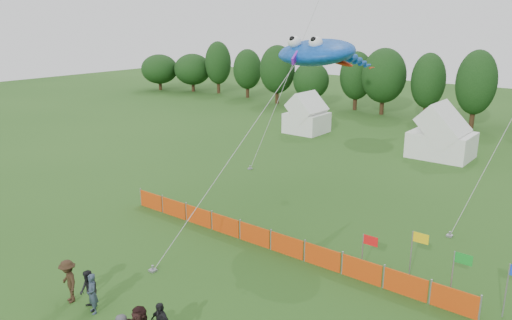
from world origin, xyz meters
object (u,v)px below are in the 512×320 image
Objects in this scene: spectator_a at (92,294)px; spectator_b at (89,291)px; tent_right at (442,137)px; stingray_kite at (320,52)px; tent_left at (307,116)px; barrier_fence at (270,240)px; spectator_c at (68,281)px.

spectator_b is at bearing -169.35° from spectator_a.
tent_right is at bearing 99.50° from spectator_b.
stingray_kite reaches higher than spectator_b.
barrier_fence is (12.94, -23.61, -1.15)m from tent_left.
barrier_fence is 1.11× the size of stingray_kite.
stingray_kite reaches higher than spectator_a.
stingray_kite is (11.86, -17.63, 7.69)m from tent_left.
tent_left is 2.19× the size of spectator_b.
tent_left is at bearing 121.87° from spectator_c.
tent_right is 2.90× the size of spectator_b.
tent_left is 13.88m from tent_right.
spectator_a is at bearing 9.57° from spectator_b.
tent_left is at bearing 123.54° from spectator_b.
stingray_kite is at bearing 100.22° from barrier_fence.
tent_left is at bearing 123.94° from stingray_kite.
tent_right is 2.97× the size of spectator_a.
spectator_a reaches higher than barrier_fence.
spectator_a is 0.90× the size of spectator_c.
tent_left reaches higher than spectator_b.
barrier_fence is 11.76× the size of spectator_b.
spectator_c reaches higher than spectator_a.
tent_left reaches higher than spectator_c.
spectator_a is 0.25m from spectator_b.
tent_left is 34.15m from spectator_a.
spectator_b is at bearing -95.11° from stingray_kite.
barrier_fence is 10.72m from stingray_kite.
tent_right is 18.37m from stingray_kite.
spectator_b reaches higher than spectator_a.
tent_right is (13.84, -1.02, 0.10)m from tent_left.
stingray_kite is at bearing 102.43° from spectator_a.
tent_left is 22.60m from stingray_kite.
stingray_kite is (1.32, 14.73, 8.50)m from spectator_b.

